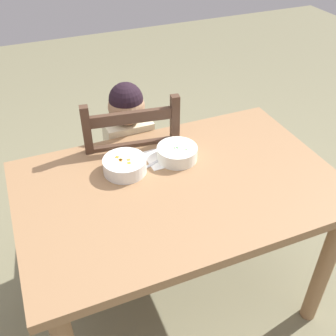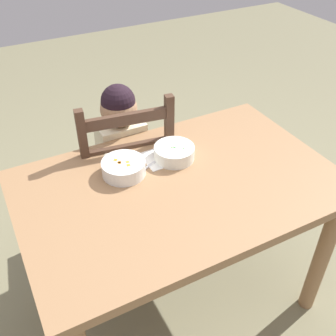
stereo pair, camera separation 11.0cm
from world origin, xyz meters
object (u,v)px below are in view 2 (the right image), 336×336
at_px(child_figure, 124,151).
at_px(spoon, 144,169).
at_px(dining_table, 179,204).
at_px(dining_chair, 125,179).
at_px(bowl_of_peas, 174,152).
at_px(bowl_of_carrots, 124,167).

relative_size(child_figure, spoon, 7.20).
distance_m(dining_table, dining_chair, 0.48).
relative_size(dining_chair, child_figure, 1.00).
bearing_deg(bowl_of_peas, dining_table, -110.34).
height_order(child_figure, bowl_of_carrots, child_figure).
xyz_separation_m(bowl_of_peas, spoon, (-0.14, -0.01, -0.03)).
bearing_deg(bowl_of_carrots, dining_chair, 70.27).
bearing_deg(child_figure, bowl_of_peas, -68.59).
relative_size(dining_table, spoon, 9.22).
height_order(bowl_of_carrots, spoon, bowl_of_carrots).
bearing_deg(dining_table, child_figure, 97.42).
bearing_deg(bowl_of_peas, bowl_of_carrots, 180.00).
height_order(bowl_of_peas, spoon, bowl_of_peas).
xyz_separation_m(dining_table, spoon, (-0.09, 0.14, 0.12)).
relative_size(dining_chair, bowl_of_peas, 5.70).
bearing_deg(spoon, bowl_of_peas, 4.92).
bearing_deg(bowl_of_peas, dining_chair, 112.18).
relative_size(bowl_of_peas, bowl_of_carrots, 0.97).
xyz_separation_m(dining_table, child_figure, (-0.06, 0.44, 0.01)).
distance_m(dining_table, bowl_of_carrots, 0.27).
bearing_deg(dining_chair, dining_table, -81.78).
distance_m(dining_chair, spoon, 0.42).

